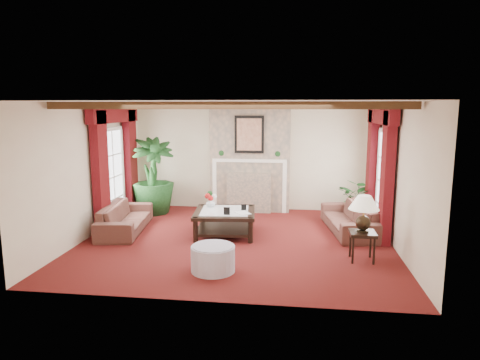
# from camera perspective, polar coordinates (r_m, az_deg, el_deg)

# --- Properties ---
(floor) EXTENTS (6.00, 6.00, 0.00)m
(floor) POSITION_cam_1_polar(r_m,az_deg,el_deg) (8.59, -0.45, -8.02)
(floor) COLOR #4E120E
(floor) RESTS_ON ground
(ceiling) EXTENTS (6.00, 6.00, 0.00)m
(ceiling) POSITION_cam_1_polar(r_m,az_deg,el_deg) (8.18, -0.47, 10.31)
(ceiling) COLOR white
(ceiling) RESTS_ON floor
(back_wall) EXTENTS (6.00, 0.02, 2.70)m
(back_wall) POSITION_cam_1_polar(r_m,az_deg,el_deg) (10.98, 1.46, 3.10)
(back_wall) COLOR beige
(back_wall) RESTS_ON ground
(left_wall) EXTENTS (0.02, 5.50, 2.70)m
(left_wall) POSITION_cam_1_polar(r_m,az_deg,el_deg) (9.17, -19.39, 1.23)
(left_wall) COLOR beige
(left_wall) RESTS_ON ground
(right_wall) EXTENTS (0.02, 5.50, 2.70)m
(right_wall) POSITION_cam_1_polar(r_m,az_deg,el_deg) (8.42, 20.21, 0.47)
(right_wall) COLOR beige
(right_wall) RESTS_ON ground
(ceiling_beams) EXTENTS (6.00, 3.00, 0.12)m
(ceiling_beams) POSITION_cam_1_polar(r_m,az_deg,el_deg) (8.18, -0.47, 9.89)
(ceiling_beams) COLOR #341F10
(ceiling_beams) RESTS_ON ceiling
(fireplace) EXTENTS (2.00, 0.52, 2.70)m
(fireplace) POSITION_cam_1_polar(r_m,az_deg,el_deg) (10.71, 1.38, 10.17)
(fireplace) COLOR tan
(fireplace) RESTS_ON ground
(french_door_left) EXTENTS (0.10, 1.10, 2.16)m
(french_door_left) POSITION_cam_1_polar(r_m,az_deg,el_deg) (9.98, -16.92, 6.51)
(french_door_left) COLOR white
(french_door_left) RESTS_ON ground
(french_door_right) EXTENTS (0.10, 1.10, 2.16)m
(french_door_right) POSITION_cam_1_polar(r_m,az_deg,el_deg) (9.31, 18.95, 6.20)
(french_door_right) COLOR white
(french_door_right) RESTS_ON ground
(curtains_left) EXTENTS (0.20, 2.40, 2.55)m
(curtains_left) POSITION_cam_1_polar(r_m,az_deg,el_deg) (9.93, -16.46, 8.95)
(curtains_left) COLOR #490A09
(curtains_left) RESTS_ON ground
(curtains_right) EXTENTS (0.20, 2.40, 2.55)m
(curtains_right) POSITION_cam_1_polar(r_m,az_deg,el_deg) (9.27, 18.43, 8.82)
(curtains_right) COLOR #490A09
(curtains_right) RESTS_ON ground
(sofa_left) EXTENTS (2.12, 1.07, 0.77)m
(sofa_left) POSITION_cam_1_polar(r_m,az_deg,el_deg) (9.43, -15.09, -4.29)
(sofa_left) COLOR #360E1D
(sofa_left) RESTS_ON ground
(sofa_right) EXTENTS (2.18, 1.15, 0.79)m
(sofa_right) POSITION_cam_1_polar(r_m,az_deg,el_deg) (9.35, 14.34, -4.34)
(sofa_right) COLOR #360E1D
(sofa_right) RESTS_ON ground
(potted_palm) EXTENTS (2.69, 2.80, 1.05)m
(potted_palm) POSITION_cam_1_polar(r_m,az_deg,el_deg) (10.81, -11.51, -1.62)
(potted_palm) COLOR black
(potted_palm) RESTS_ON ground
(small_plant) EXTENTS (1.83, 1.83, 0.75)m
(small_plant) POSITION_cam_1_polar(r_m,az_deg,el_deg) (10.41, 15.48, -3.07)
(small_plant) COLOR black
(small_plant) RESTS_ON ground
(coffee_table) EXTENTS (1.34, 1.34, 0.50)m
(coffee_table) POSITION_cam_1_polar(r_m,az_deg,el_deg) (8.89, -2.03, -5.72)
(coffee_table) COLOR black
(coffee_table) RESTS_ON ground
(side_table) EXTENTS (0.44, 0.44, 0.51)m
(side_table) POSITION_cam_1_polar(r_m,az_deg,el_deg) (7.72, 15.95, -8.47)
(side_table) COLOR black
(side_table) RESTS_ON ground
(ottoman) EXTENTS (0.71, 0.71, 0.41)m
(ottoman) POSITION_cam_1_polar(r_m,az_deg,el_deg) (7.00, -3.61, -10.44)
(ottoman) COLOR #A6A4BA
(ottoman) RESTS_ON ground
(table_lamp) EXTENTS (0.51, 0.51, 0.65)m
(table_lamp) POSITION_cam_1_polar(r_m,az_deg,el_deg) (7.56, 16.15, -4.28)
(table_lamp) COLOR black
(table_lamp) RESTS_ON side_table
(flower_vase) EXTENTS (0.21, 0.22, 0.20)m
(flower_vase) POSITION_cam_1_polar(r_m,az_deg,el_deg) (9.13, -3.93, -3.05)
(flower_vase) COLOR silver
(flower_vase) RESTS_ON coffee_table
(book) EXTENTS (0.25, 0.24, 0.31)m
(book) POSITION_cam_1_polar(r_m,az_deg,el_deg) (8.49, -0.28, -3.61)
(book) COLOR black
(book) RESTS_ON coffee_table
(photo_frame_a) EXTENTS (0.12, 0.02, 0.16)m
(photo_frame_a) POSITION_cam_1_polar(r_m,az_deg,el_deg) (8.45, -1.78, -4.19)
(photo_frame_a) COLOR black
(photo_frame_a) RESTS_ON coffee_table
(photo_frame_b) EXTENTS (0.11, 0.05, 0.14)m
(photo_frame_b) POSITION_cam_1_polar(r_m,az_deg,el_deg) (8.82, 0.50, -3.69)
(photo_frame_b) COLOR black
(photo_frame_b) RESTS_ON coffee_table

